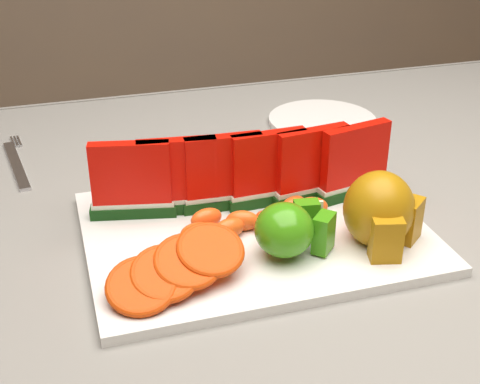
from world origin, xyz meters
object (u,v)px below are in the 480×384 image
Objects in this scene: side_plate at (322,121)px; platter at (255,232)px; apple_cluster at (290,229)px; fork at (16,163)px; pear_cluster at (381,212)px.

platter is at bearing -125.31° from side_plate.
apple_cluster reaches higher than side_plate.
platter reaches higher than fork.
pear_cluster reaches higher than apple_cluster.
fork is (-0.27, 0.29, -0.00)m from platter.
platter is at bearing 105.58° from apple_cluster.
apple_cluster reaches higher than fork.
fork is at bearing 133.25° from platter.
apple_cluster is 0.50× the size of side_plate.
side_plate is 0.49m from fork.
fork is (-0.49, -0.02, -0.00)m from side_plate.
side_plate is (0.22, 0.31, -0.00)m from platter.
platter is 3.84× the size of apple_cluster.
fork is (-0.40, 0.36, -0.05)m from pear_cluster.
platter is 1.90× the size of side_plate.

